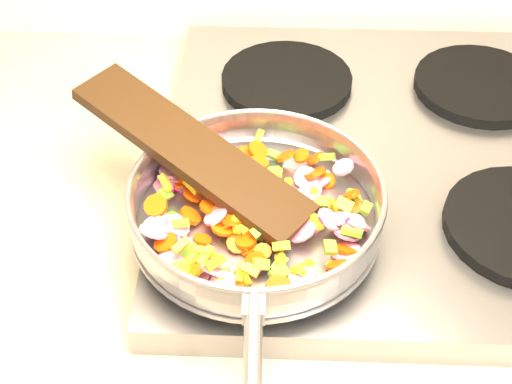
{
  "coord_description": "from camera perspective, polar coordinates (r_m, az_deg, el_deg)",
  "views": [
    {
      "loc": [
        -0.85,
        0.95,
        1.55
      ],
      "look_at": [
        -0.87,
        1.51,
        1.0
      ],
      "focal_mm": 50.0,
      "sensor_mm": 36.0,
      "label": 1
    }
  ],
  "objects": [
    {
      "name": "saute_pan",
      "position": [
        0.8,
        -0.0,
        -1.07
      ],
      "size": [
        0.33,
        0.5,
        0.06
      ],
      "rotation": [
        0.0,
        0.0,
        0.03
      ],
      "color": "#9E9EA5",
      "rests_on": "grate_fl"
    },
    {
      "name": "vegetable_heap",
      "position": [
        0.8,
        -0.65,
        -1.83
      ],
      "size": [
        0.27,
        0.26,
        0.05
      ],
      "color": "#64AC27",
      "rests_on": "saute_pan"
    },
    {
      "name": "grate_fl",
      "position": [
        0.83,
        2.31,
        -2.17
      ],
      "size": [
        0.19,
        0.19,
        0.02
      ],
      "primitive_type": "cylinder",
      "color": "black",
      "rests_on": "cooktop"
    },
    {
      "name": "grate_bl",
      "position": [
        1.05,
        2.47,
        8.9
      ],
      "size": [
        0.19,
        0.19,
        0.02
      ],
      "primitive_type": "cylinder",
      "color": "black",
      "rests_on": "cooktop"
    },
    {
      "name": "wooden_spatula",
      "position": [
        0.83,
        -5.19,
        3.35
      ],
      "size": [
        0.3,
        0.24,
        0.08
      ],
      "primitive_type": "cube",
      "rotation": [
        0.0,
        -0.19,
        2.52
      ],
      "color": "black",
      "rests_on": "saute_pan"
    },
    {
      "name": "cooktop",
      "position": [
        0.97,
        10.67,
        2.45
      ],
      "size": [
        0.6,
        0.6,
        0.04
      ],
      "primitive_type": "cube",
      "color": "#939399",
      "rests_on": "counter_top"
    },
    {
      "name": "grate_br",
      "position": [
        1.09,
        17.53,
        8.17
      ],
      "size": [
        0.19,
        0.19,
        0.02
      ],
      "primitive_type": "cylinder",
      "color": "black",
      "rests_on": "cooktop"
    }
  ]
}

